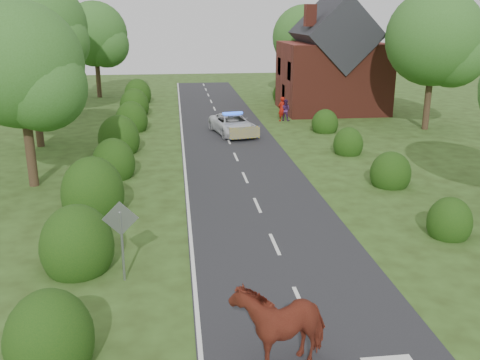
{
  "coord_description": "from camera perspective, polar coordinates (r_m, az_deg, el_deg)",
  "views": [
    {
      "loc": [
        -3.28,
        -12.9,
        7.74
      ],
      "look_at": [
        -0.79,
        7.56,
        1.3
      ],
      "focal_mm": 40.0,
      "sensor_mm": 36.0,
      "label": 1
    }
  ],
  "objects": [
    {
      "name": "ground",
      "position": [
        15.39,
        6.5,
        -12.95
      ],
      "size": [
        120.0,
        120.0,
        0.0
      ],
      "primitive_type": "plane",
      "color": "#2D3D17"
    },
    {
      "name": "road",
      "position": [
        29.13,
        -0.23,
        1.97
      ],
      "size": [
        6.0,
        70.0,
        0.02
      ],
      "primitive_type": "cube",
      "color": "black",
      "rests_on": "ground"
    },
    {
      "name": "road_markings",
      "position": [
        27.0,
        -3.09,
        0.73
      ],
      "size": [
        4.96,
        70.0,
        0.01
      ],
      "color": "white",
      "rests_on": "road"
    },
    {
      "name": "hedgerow_left",
      "position": [
        25.77,
        -13.88,
        1.09
      ],
      "size": [
        2.75,
        50.41,
        3.0
      ],
      "color": "#1A3E10",
      "rests_on": "ground"
    },
    {
      "name": "hedgerow_right",
      "position": [
        27.02,
        14.78,
        1.34
      ],
      "size": [
        2.1,
        45.78,
        2.1
      ],
      "color": "#1A3E10",
      "rests_on": "ground"
    },
    {
      "name": "tree_left_a",
      "position": [
        25.7,
        -21.9,
        10.78
      ],
      "size": [
        5.74,
        5.6,
        8.38
      ],
      "color": "#332316",
      "rests_on": "ground"
    },
    {
      "name": "tree_left_b",
      "position": [
        33.82,
        -21.0,
        11.66
      ],
      "size": [
        5.74,
        5.6,
        8.07
      ],
      "color": "#332316",
      "rests_on": "ground"
    },
    {
      "name": "tree_left_c",
      "position": [
        43.76,
        -20.05,
        14.77
      ],
      "size": [
        6.97,
        6.8,
        10.22
      ],
      "color": "#332316",
      "rests_on": "ground"
    },
    {
      "name": "tree_left_d",
      "position": [
        53.24,
        -14.93,
        14.53
      ],
      "size": [
        6.15,
        6.0,
        8.89
      ],
      "color": "#332316",
      "rests_on": "ground"
    },
    {
      "name": "tree_right_b",
      "position": [
        38.96,
        20.46,
        13.65
      ],
      "size": [
        6.56,
        6.4,
        9.4
      ],
      "color": "#332316",
      "rests_on": "ground"
    },
    {
      "name": "tree_right_c",
      "position": [
        52.33,
        7.17,
        14.6
      ],
      "size": [
        6.15,
        6.0,
        8.58
      ],
      "color": "#332316",
      "rests_on": "ground"
    },
    {
      "name": "road_sign",
      "position": [
        16.18,
        -12.57,
        -5.18
      ],
      "size": [
        1.06,
        0.08,
        2.53
      ],
      "color": "gray",
      "rests_on": "ground"
    },
    {
      "name": "house",
      "position": [
        44.93,
        9.82,
        12.06
      ],
      "size": [
        8.0,
        7.4,
        9.17
      ],
      "color": "maroon",
      "rests_on": "ground"
    },
    {
      "name": "cow",
      "position": [
        12.73,
        4.29,
        -15.4
      ],
      "size": [
        2.74,
        2.11,
        1.73
      ],
      "primitive_type": "imported",
      "rotation": [
        0.0,
        0.0,
        -1.19
      ],
      "color": "maroon",
      "rests_on": "ground"
    },
    {
      "name": "police_van",
      "position": [
        35.76,
        -0.78,
        5.95
      ],
      "size": [
        3.16,
        5.21,
        1.49
      ],
      "rotation": [
        0.0,
        0.0,
        0.21
      ],
      "color": "silver",
      "rests_on": "ground"
    },
    {
      "name": "pedestrian_red",
      "position": [
        40.4,
        4.47,
        7.56
      ],
      "size": [
        0.79,
        0.72,
        1.81
      ],
      "primitive_type": "imported",
      "rotation": [
        0.0,
        0.0,
        3.71
      ],
      "color": "#9C150C",
      "rests_on": "ground"
    },
    {
      "name": "pedestrian_purple",
      "position": [
        40.56,
        4.84,
        7.44
      ],
      "size": [
        0.97,
        0.9,
        1.6
      ],
      "primitive_type": "imported",
      "rotation": [
        0.0,
        0.0,
        2.64
      ],
      "color": "#492257",
      "rests_on": "ground"
    }
  ]
}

